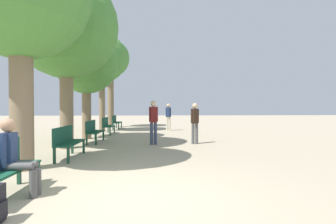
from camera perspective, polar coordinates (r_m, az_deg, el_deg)
name	(u,v)px	position (r m, az deg, el deg)	size (l,w,h in m)	color
ground_plane	(122,198)	(4.44, -9.92, -17.97)	(80.00, 80.00, 0.00)	tan
bench_row_0	(0,165)	(5.02, -32.70, -9.77)	(0.44, 1.58, 0.89)	#144733
bench_row_1	(67,140)	(7.98, -21.10, -5.67)	(0.44, 1.58, 0.89)	#144733
bench_row_2	(93,130)	(11.10, -15.95, -3.74)	(0.44, 1.58, 0.89)	#144733
bench_row_3	(107,124)	(14.28, -13.08, -2.65)	(0.44, 1.58, 0.89)	#144733
bench_row_4	(116,121)	(17.49, -11.27, -1.95)	(0.44, 1.58, 0.89)	#144733
tree_row_1	(66,27)	(10.19, -21.32, 16.81)	(3.62, 3.62, 6.06)	#7A664C
tree_row_2	(86,63)	(12.61, -17.36, 10.19)	(2.87, 2.87, 4.92)	#7A664C
tree_row_3	(102,59)	(16.23, -14.21, 11.22)	(2.92, 2.92, 5.81)	#7A664C
tree_row_4	(110,60)	(19.38, -12.42, 11.07)	(2.68, 2.68, 6.26)	#7A664C
person_seated	(16,155)	(4.91, -30.22, -8.11)	(0.59, 0.33, 1.27)	#4C4C4C
pedestrian_near	(153,119)	(10.07, -3.18, -1.61)	(0.34, 0.23, 1.69)	#384260
pedestrian_mid	(168,115)	(15.94, 0.08, -0.70)	(0.33, 0.29, 1.65)	beige
pedestrian_far	(195,121)	(10.30, 5.86, -1.86)	(0.32, 0.26, 1.60)	#4C4C4C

